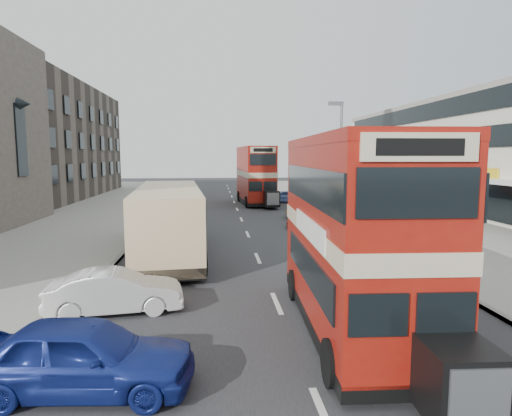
# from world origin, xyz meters

# --- Properties ---
(ground) EXTENTS (160.00, 160.00, 0.00)m
(ground) POSITION_xyz_m (0.00, 0.00, 0.00)
(ground) COLOR #28282B
(ground) RESTS_ON ground
(road_surface) EXTENTS (12.00, 90.00, 0.01)m
(road_surface) POSITION_xyz_m (0.00, 20.00, 0.01)
(road_surface) COLOR #28282B
(road_surface) RESTS_ON ground
(pavement_right) EXTENTS (12.00, 90.00, 0.15)m
(pavement_right) POSITION_xyz_m (12.00, 20.00, 0.07)
(pavement_right) COLOR gray
(pavement_right) RESTS_ON ground
(pavement_left) EXTENTS (12.00, 90.00, 0.15)m
(pavement_left) POSITION_xyz_m (-12.00, 20.00, 0.07)
(pavement_left) COLOR gray
(pavement_left) RESTS_ON ground
(kerb_left) EXTENTS (0.20, 90.00, 0.16)m
(kerb_left) POSITION_xyz_m (-6.10, 20.00, 0.07)
(kerb_left) COLOR gray
(kerb_left) RESTS_ON ground
(kerb_right) EXTENTS (0.20, 90.00, 0.16)m
(kerb_right) POSITION_xyz_m (6.10, 20.00, 0.07)
(kerb_right) COLOR gray
(kerb_right) RESTS_ON ground
(brick_terrace) EXTENTS (14.00, 28.00, 12.00)m
(brick_terrace) POSITION_xyz_m (-22.00, 38.00, 6.00)
(brick_terrace) COLOR #66594C
(brick_terrace) RESTS_ON ground
(commercial_row) EXTENTS (9.90, 46.20, 9.30)m
(commercial_row) POSITION_xyz_m (19.95, 22.00, 4.70)
(commercial_row) COLOR beige
(commercial_row) RESTS_ON ground
(street_lamp) EXTENTS (1.00, 0.20, 8.12)m
(street_lamp) POSITION_xyz_m (6.52, 18.00, 4.78)
(street_lamp) COLOR slate
(street_lamp) RESTS_ON ground
(bus_main) EXTENTS (2.74, 8.91, 4.86)m
(bus_main) POSITION_xyz_m (1.67, -0.19, 2.56)
(bus_main) COLOR black
(bus_main) RESTS_ON ground
(bus_second) EXTENTS (3.19, 9.53, 5.22)m
(bus_second) POSITION_xyz_m (1.96, 30.12, 2.75)
(bus_second) COLOR black
(bus_second) RESTS_ON ground
(coach) EXTENTS (3.64, 11.08, 2.89)m
(coach) POSITION_xyz_m (-4.00, 9.32, 1.70)
(coach) COLOR black
(coach) RESTS_ON ground
(car_left_near) EXTENTS (4.41, 2.07, 1.46)m
(car_left_near) POSITION_xyz_m (-4.43, -2.69, 0.73)
(car_left_near) COLOR navy
(car_left_near) RESTS_ON ground
(car_left_front) EXTENTS (3.97, 1.82, 1.26)m
(car_left_front) POSITION_xyz_m (-4.77, 1.66, 0.63)
(car_left_front) COLOR white
(car_left_front) RESTS_ON ground
(car_right_a) EXTENTS (4.10, 1.81, 1.17)m
(car_right_a) POSITION_xyz_m (4.62, 15.89, 0.59)
(car_right_a) COLOR maroon
(car_right_a) RESTS_ON ground
(car_right_b) EXTENTS (4.59, 2.51, 1.22)m
(car_right_b) POSITION_xyz_m (5.42, 20.16, 0.61)
(car_right_b) COLOR #BE7813
(car_right_b) RESTS_ON ground
(car_right_c) EXTENTS (3.63, 1.60, 1.21)m
(car_right_c) POSITION_xyz_m (4.85, 30.93, 0.61)
(car_right_c) COLOR #5B7BB7
(car_right_c) RESTS_ON ground
(pedestrian_near) EXTENTS (0.70, 0.63, 1.57)m
(pedestrian_near) POSITION_xyz_m (7.39, 15.39, 0.93)
(pedestrian_near) COLOR gray
(pedestrian_near) RESTS_ON pavement_right
(pedestrian_far) EXTENTS (1.08, 0.62, 1.73)m
(pedestrian_far) POSITION_xyz_m (8.74, 29.06, 1.02)
(pedestrian_far) COLOR gray
(pedestrian_far) RESTS_ON pavement_right
(cyclist) EXTENTS (0.75, 1.70, 2.04)m
(cyclist) POSITION_xyz_m (4.77, 17.84, 0.69)
(cyclist) COLOR gray
(cyclist) RESTS_ON ground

